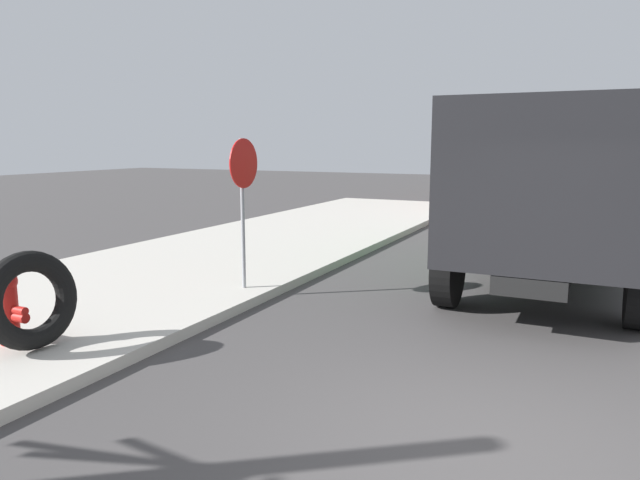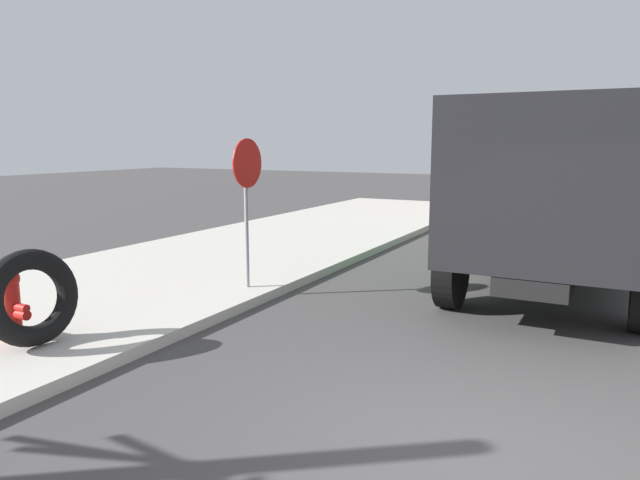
{
  "view_description": "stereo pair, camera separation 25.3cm",
  "coord_description": "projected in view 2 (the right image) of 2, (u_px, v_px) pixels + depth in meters",
  "views": [
    {
      "loc": [
        -4.42,
        -0.53,
        2.43
      ],
      "look_at": [
        2.38,
        2.72,
        1.17
      ],
      "focal_mm": 32.85,
      "sensor_mm": 36.0,
      "label": 1
    },
    {
      "loc": [
        -4.3,
        -0.75,
        2.43
      ],
      "look_at": [
        2.38,
        2.72,
        1.17
      ],
      "focal_mm": 32.85,
      "sensor_mm": 36.0,
      "label": 2
    }
  ],
  "objects": [
    {
      "name": "dump_truck_yellow",
      "position": [
        594.0,
        160.0,
        27.69
      ],
      "size": [
        7.08,
        2.99,
        3.0
      ],
      "color": "gold",
      "rests_on": "ground"
    },
    {
      "name": "dump_truck_green",
      "position": [
        561.0,
        192.0,
        9.74
      ],
      "size": [
        7.0,
        2.8,
        3.0
      ],
      "color": "#237033",
      "rests_on": "ground"
    },
    {
      "name": "fire_hydrant",
      "position": [
        11.0,
        302.0,
        6.75
      ],
      "size": [
        0.25,
        0.56,
        0.85
      ],
      "color": "red",
      "rests_on": "sidewalk_curb"
    },
    {
      "name": "ground_plane",
      "position": [
        491.0,
        461.0,
        4.51
      ],
      "size": [
        80.0,
        80.0,
        0.0
      ],
      "primitive_type": "plane",
      "color": "#423F3F"
    },
    {
      "name": "dump_truck_red",
      "position": [
        571.0,
        168.0,
        18.91
      ],
      "size": [
        7.02,
        2.84,
        3.0
      ],
      "color": "red",
      "rests_on": "ground"
    },
    {
      "name": "stop_sign",
      "position": [
        247.0,
        185.0,
        9.06
      ],
      "size": [
        0.76,
        0.08,
        2.34
      ],
      "color": "gray",
      "rests_on": "sidewalk_curb"
    },
    {
      "name": "loose_tire",
      "position": [
        32.0,
        298.0,
        6.54
      ],
      "size": [
        1.14,
        0.51,
        1.12
      ],
      "primitive_type": "torus",
      "rotation": [
        1.45,
        0.0,
        -0.13
      ],
      "color": "black",
      "rests_on": "sidewalk_curb"
    }
  ]
}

